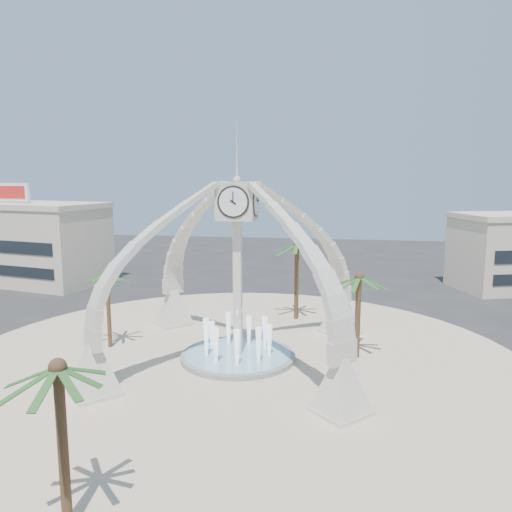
% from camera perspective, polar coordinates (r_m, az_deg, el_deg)
% --- Properties ---
extents(ground, '(140.00, 140.00, 0.00)m').
position_cam_1_polar(ground, '(35.66, -2.06, -11.73)').
color(ground, '#282828').
rests_on(ground, ground).
extents(plaza, '(40.00, 40.00, 0.06)m').
position_cam_1_polar(plaza, '(35.65, -2.06, -11.68)').
color(plaza, beige).
rests_on(plaza, ground).
extents(clock_tower, '(17.94, 17.94, 16.30)m').
position_cam_1_polar(clock_tower, '(33.91, -2.12, -1.42)').
color(clock_tower, silver).
rests_on(clock_tower, ground).
extents(fountain, '(8.00, 8.00, 3.62)m').
position_cam_1_polar(fountain, '(35.56, -2.06, -11.29)').
color(fountain, gray).
rests_on(fountain, ground).
extents(building_nw, '(23.75, 13.73, 11.90)m').
position_cam_1_polar(building_nw, '(67.43, -25.69, 1.50)').
color(building_nw, beige).
rests_on(building_nw, ground).
extents(palm_east, '(5.17, 5.17, 6.59)m').
position_cam_1_polar(palm_east, '(35.09, 11.69, -2.49)').
color(palm_east, brown).
rests_on(palm_east, ground).
extents(palm_west, '(4.17, 4.17, 6.32)m').
position_cam_1_polar(palm_west, '(38.08, -16.67, -2.00)').
color(palm_west, brown).
rests_on(palm_west, ground).
extents(palm_north, '(5.29, 5.29, 7.59)m').
position_cam_1_polar(palm_north, '(43.83, 4.70, 1.20)').
color(palm_north, brown).
rests_on(palm_north, ground).
extents(palm_south, '(4.38, 4.38, 6.85)m').
position_cam_1_polar(palm_south, '(19.14, -21.71, -11.99)').
color(palm_south, brown).
rests_on(palm_south, ground).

